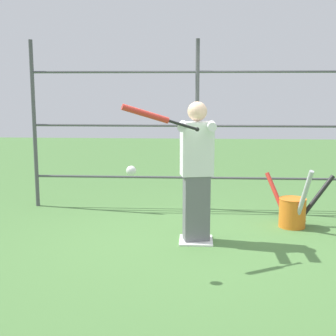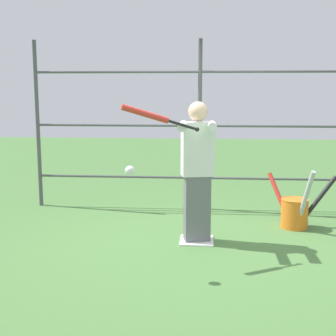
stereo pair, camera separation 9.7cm
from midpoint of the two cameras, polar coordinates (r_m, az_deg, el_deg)
name	(u,v)px [view 2 (the right image)]	position (r m, az deg, el deg)	size (l,w,h in m)	color
ground_plane	(197,241)	(5.72, 4.01, -8.90)	(24.00, 24.00, 0.00)	#4C7A3D
home_plate	(197,240)	(5.71, 4.01, -8.81)	(0.40, 0.40, 0.02)	white
fence_backstop	(200,126)	(7.04, 4.27, 5.15)	(5.04, 0.06, 2.54)	#4C4C51
batter	(197,168)	(5.48, 4.11, 0.04)	(0.42, 0.62, 1.67)	slate
baseball_bat_swinging	(152,116)	(4.84, -1.40, 6.38)	(0.80, 0.34, 0.30)	black
softball_in_flight	(130,171)	(4.46, -4.04, -0.33)	(0.10, 0.10, 0.10)	white
bat_bucket	(295,211)	(6.42, 15.69, -5.08)	(0.90, 0.85, 0.83)	orange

